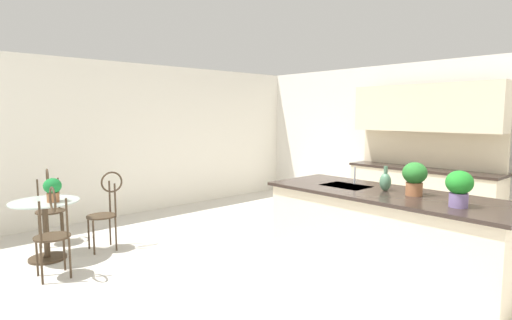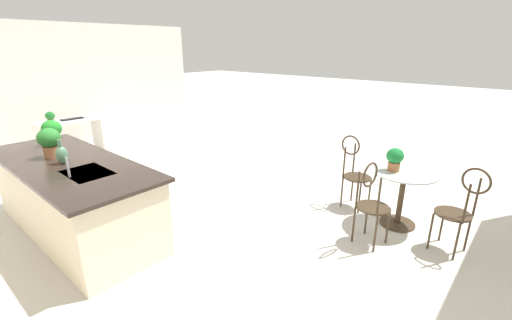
{
  "view_description": "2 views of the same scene",
  "coord_description": "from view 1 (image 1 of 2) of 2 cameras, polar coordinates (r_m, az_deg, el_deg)",
  "views": [
    {
      "loc": [
        2.66,
        -3.29,
        1.8
      ],
      "look_at": [
        -1.22,
        0.22,
        1.21
      ],
      "focal_mm": 28.41,
      "sensor_mm": 36.0,
      "label": 1
    },
    {
      "loc": [
        -3.86,
        2.21,
        2.22
      ],
      "look_at": [
        -1.29,
        -0.74,
        0.89
      ],
      "focal_mm": 23.57,
      "sensor_mm": 36.0,
      "label": 2
    }
  ],
  "objects": [
    {
      "name": "sink_faucet",
      "position": [
        5.26,
        13.72,
        -2.13
      ],
      "size": [
        0.02,
        0.02,
        0.22
      ],
      "primitive_type": "cylinder",
      "color": "#B2B5BA",
      "rests_on": "kitchen_island"
    },
    {
      "name": "wall_left_window",
      "position": [
        7.67,
        -16.76,
        2.85
      ],
      "size": [
        0.12,
        7.8,
        2.7
      ],
      "primitive_type": "cube",
      "color": "silver",
      "rests_on": "ground"
    },
    {
      "name": "chair_by_island",
      "position": [
        6.36,
        -27.09,
        -5.36
      ],
      "size": [
        0.51,
        0.45,
        1.04
      ],
      "color": "#3D2D1E",
      "rests_on": "ground"
    },
    {
      "name": "chair_near_window",
      "position": [
        5.76,
        -20.42,
        -6.23
      ],
      "size": [
        0.43,
        0.5,
        1.04
      ],
      "color": "#3D2D1E",
      "rests_on": "ground"
    },
    {
      "name": "wall_back",
      "position": [
        7.45,
        26.86,
        2.32
      ],
      "size": [
        9.0,
        0.12,
        2.7
      ],
      "primitive_type": "cube",
      "color": "silver",
      "rests_on": "ground"
    },
    {
      "name": "kitchen_island",
      "position": [
        4.95,
        17.69,
        -9.51
      ],
      "size": [
        2.8,
        1.06,
        0.92
      ],
      "color": "beige",
      "rests_on": "ground"
    },
    {
      "name": "chair_toward_desk",
      "position": [
        4.96,
        -26.71,
        -8.55
      ],
      "size": [
        0.5,
        0.41,
        1.04
      ],
      "color": "#3D2D1E",
      "rests_on": "ground"
    },
    {
      "name": "potted_plant_counter_far",
      "position": [
        4.3,
        26.7,
        -3.33
      ],
      "size": [
        0.25,
        0.25,
        0.35
      ],
      "color": "#7A669E",
      "rests_on": "kitchen_island"
    },
    {
      "name": "upper_cabinet_run",
      "position": [
        7.15,
        22.68,
        6.79
      ],
      "size": [
        2.4,
        0.36,
        0.76
      ],
      "color": "beige",
      "rests_on": "back_counter_run"
    },
    {
      "name": "potted_plant_on_table",
      "position": [
        5.5,
        -26.72,
        -3.58
      ],
      "size": [
        0.21,
        0.21,
        0.29
      ],
      "color": "#9E603D",
      "rests_on": "bistro_table"
    },
    {
      "name": "vase_on_counter",
      "position": [
        4.89,
        17.74,
        -2.89
      ],
      "size": [
        0.13,
        0.13,
        0.29
      ],
      "color": "#4C7A5B",
      "rests_on": "kitchen_island"
    },
    {
      "name": "bistro_table",
      "position": [
        5.69,
        -27.49,
        -8.04
      ],
      "size": [
        0.8,
        0.8,
        0.74
      ],
      "color": "#3D2D1E",
      "rests_on": "ground"
    },
    {
      "name": "potted_plant_counter_near",
      "position": [
        4.71,
        21.43,
        -2.17
      ],
      "size": [
        0.26,
        0.26,
        0.36
      ],
      "color": "#9E603D",
      "rests_on": "kitchen_island"
    },
    {
      "name": "back_counter_run",
      "position": [
        7.3,
        22.29,
        -4.33
      ],
      "size": [
        2.44,
        0.64,
        1.52
      ],
      "color": "beige",
      "rests_on": "ground"
    },
    {
      "name": "ground_plane",
      "position": [
        4.59,
        8.52,
        -16.67
      ],
      "size": [
        40.0,
        40.0,
        0.0
      ],
      "primitive_type": "plane",
      "color": "beige"
    }
  ]
}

